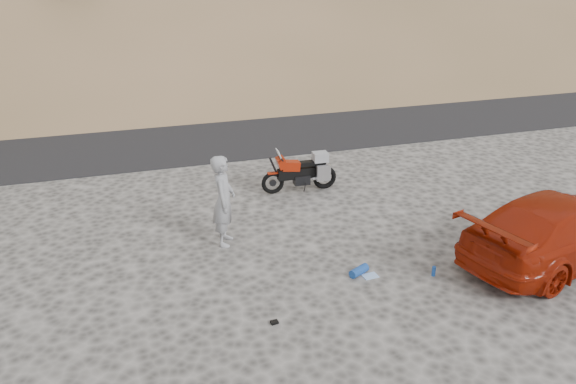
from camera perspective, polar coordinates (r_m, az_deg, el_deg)
ground at (r=11.45m, az=-1.38°, el=-6.24°), size 140.00×140.00×0.00m
road at (r=19.62m, az=-8.61°, el=6.33°), size 120.00×7.00×0.05m
motorcycle at (r=14.18m, az=1.52°, el=2.04°), size 1.98×0.60×1.18m
man at (r=11.92m, az=-6.34°, el=-5.12°), size 0.66×0.82×1.94m
red_car at (r=12.50m, az=25.39°, el=-6.01°), size 4.90×3.02×1.32m
gear_blue_mat at (r=10.79m, az=7.23°, el=-7.95°), size 0.44×0.34×0.17m
gear_bottle at (r=11.01m, az=14.59°, el=-7.79°), size 0.09×0.09×0.19m
gear_funnel at (r=11.79m, az=17.80°, el=-6.07°), size 0.16×0.16×0.17m
gear_glove_b at (r=9.49m, az=-1.39°, el=-13.08°), size 0.14×0.11×0.04m
gear_blue_cloth at (r=10.81m, az=8.36°, el=-8.43°), size 0.30×0.23×0.01m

